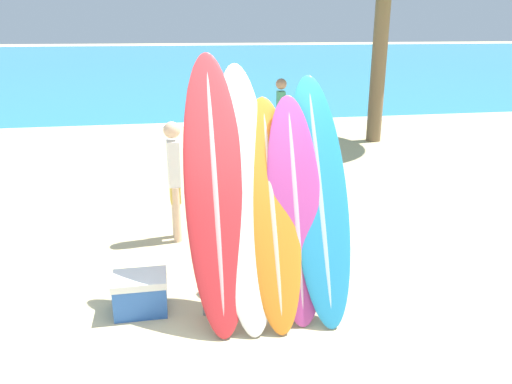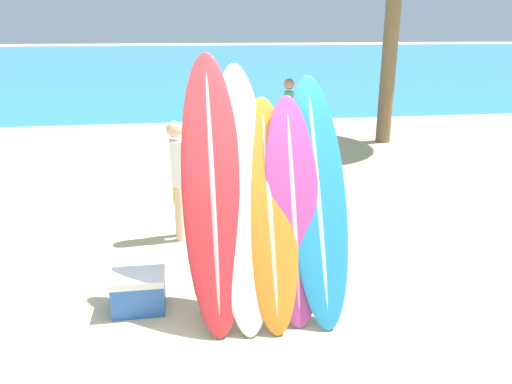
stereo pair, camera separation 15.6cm
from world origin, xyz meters
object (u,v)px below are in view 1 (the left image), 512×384
at_px(surfboard_slot_0, 215,191).
at_px(surfboard_slot_2, 272,212).
at_px(person_mid_beach, 231,106).
at_px(cooler_box, 140,293).
at_px(surfboard_slot_1, 244,195).
at_px(person_far_left, 305,130).
at_px(surfboard_rack, 271,263).
at_px(surfboard_slot_3, 295,210).
at_px(person_far_right, 281,115).
at_px(surfboard_slot_4, 320,198).
at_px(person_near_water, 174,177).

xyz_separation_m(surfboard_slot_0, surfboard_slot_2, (0.51, -0.09, -0.20)).
distance_m(surfboard_slot_2, person_mid_beach, 7.39).
bearing_deg(cooler_box, surfboard_slot_1, -4.91).
height_order(person_mid_beach, person_far_left, person_far_left).
bearing_deg(surfboard_rack, surfboard_slot_0, 168.34).
xyz_separation_m(surfboard_slot_3, cooler_box, (-1.46, 0.17, -0.82)).
distance_m(surfboard_slot_0, person_far_right, 5.92).
bearing_deg(person_far_left, surfboard_slot_1, -62.06).
xyz_separation_m(surfboard_slot_4, cooler_box, (-1.71, 0.11, -0.90)).
distance_m(surfboard_rack, person_far_right, 5.88).
bearing_deg(surfboard_slot_3, cooler_box, 173.48).
relative_size(surfboard_slot_0, surfboard_slot_4, 1.10).
xyz_separation_m(surfboard_slot_0, cooler_box, (-0.73, 0.08, -1.01)).
height_order(surfboard_slot_1, person_far_left, surfboard_slot_1).
bearing_deg(surfboard_rack, surfboard_slot_4, 8.20).
distance_m(surfboard_slot_2, surfboard_slot_3, 0.22).
xyz_separation_m(surfboard_slot_1, person_far_right, (1.65, 5.60, -0.26)).
bearing_deg(person_near_water, surfboard_slot_0, 8.04).
bearing_deg(person_far_left, surfboard_slot_0, -65.42).
distance_m(surfboard_slot_1, person_near_water, 1.89).
xyz_separation_m(surfboard_slot_2, surfboard_slot_4, (0.47, 0.05, 0.09)).
height_order(surfboard_slot_0, person_far_right, surfboard_slot_0).
bearing_deg(surfboard_rack, surfboard_slot_1, 158.23).
bearing_deg(surfboard_slot_4, person_near_water, 126.17).
relative_size(surfboard_slot_3, person_far_right, 1.24).
distance_m(surfboard_slot_4, cooler_box, 1.94).
bearing_deg(cooler_box, surfboard_slot_0, -5.98).
distance_m(surfboard_slot_0, surfboard_slot_1, 0.27).
distance_m(person_mid_beach, person_far_left, 3.59).
bearing_deg(surfboard_slot_1, surfboard_slot_0, 178.05).
bearing_deg(person_mid_beach, surfboard_slot_3, 137.27).
height_order(surfboard_rack, person_far_left, person_far_left).
bearing_deg(person_near_water, surfboard_slot_2, 21.84).
distance_m(person_far_left, cooler_box, 4.60).
bearing_deg(person_mid_beach, cooler_box, 125.86).
xyz_separation_m(surfboard_slot_0, surfboard_slot_1, (0.27, -0.01, -0.05)).
relative_size(person_near_water, person_far_right, 0.94).
relative_size(surfboard_rack, surfboard_slot_0, 0.55).
distance_m(surfboard_slot_1, cooler_box, 1.39).
relative_size(surfboard_slot_3, surfboard_slot_4, 0.93).
height_order(person_far_left, person_far_right, person_far_left).
xyz_separation_m(person_mid_beach, person_far_right, (0.79, -1.68, 0.03)).
bearing_deg(surfboard_slot_2, cooler_box, 172.42).
relative_size(surfboard_rack, person_far_left, 0.76).
bearing_deg(cooler_box, person_mid_beach, 75.54).
bearing_deg(surfboard_slot_0, person_mid_beach, 81.23).
bearing_deg(person_far_right, surfboard_slot_2, -11.06).
distance_m(surfboard_slot_2, surfboard_slot_4, 0.48).
xyz_separation_m(surfboard_rack, person_far_right, (1.41, 5.70, 0.40)).
bearing_deg(person_near_water, person_far_left, 129.19).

